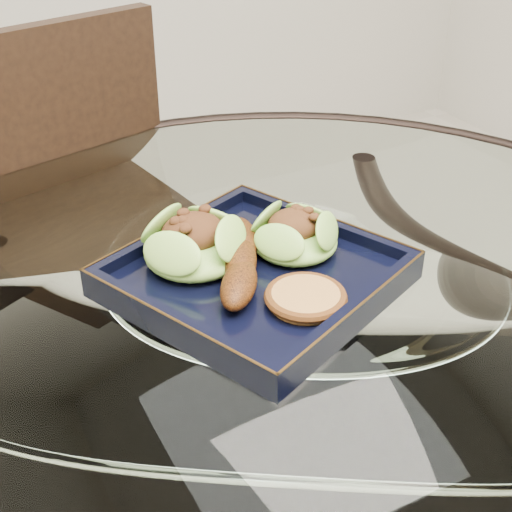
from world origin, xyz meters
name	(u,v)px	position (x,y,z in m)	size (l,w,h in m)	color
dining_table	(298,403)	(0.00, 0.00, 0.60)	(1.13, 1.13, 0.77)	white
dining_chair	(109,304)	(-0.12, 0.40, 0.54)	(0.51, 0.51, 0.96)	black
navy_plate	(256,279)	(-0.04, 0.04, 0.77)	(0.27, 0.27, 0.02)	black
lettuce_wrap_left	(195,246)	(-0.09, 0.08, 0.80)	(0.11, 0.11, 0.04)	#52962B
lettuce_wrap_right	(295,237)	(0.02, 0.05, 0.80)	(0.10, 0.10, 0.04)	#50942B
roasted_plantain	(240,261)	(-0.06, 0.04, 0.80)	(0.17, 0.04, 0.03)	#5C2909
crumb_patty	(306,298)	(-0.02, -0.04, 0.79)	(0.08, 0.08, 0.01)	#AE7A3A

